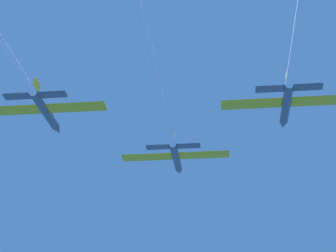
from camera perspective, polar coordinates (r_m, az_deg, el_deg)
jet_lead at (r=73.70m, az=-0.20°, el=0.84°), size 15.40×47.36×2.55m
jet_left_wing at (r=63.91m, az=-15.17°, el=6.77°), size 15.40×47.48×2.55m
jet_right_wing at (r=59.96m, az=12.25°, el=8.12°), size 15.40×48.73×2.55m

